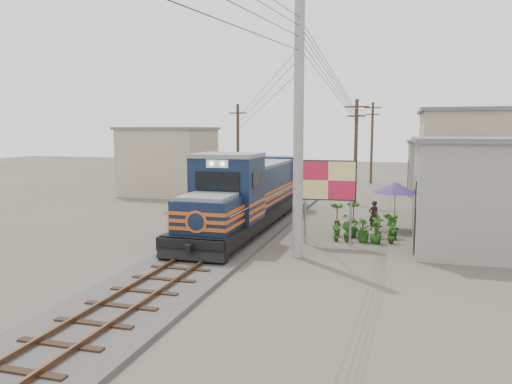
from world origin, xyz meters
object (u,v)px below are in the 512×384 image
(locomotive, at_px, (250,195))
(billboard, at_px, (328,182))
(vendor, at_px, (374,215))
(market_umbrella, at_px, (395,188))

(locomotive, xyz_separation_m, billboard, (4.35, -2.78, 1.06))
(locomotive, bearing_deg, vendor, 10.19)
(vendor, bearing_deg, billboard, 34.66)
(billboard, bearing_deg, vendor, 62.62)
(locomotive, relative_size, vendor, 10.44)
(billboard, relative_size, vendor, 2.50)
(locomotive, relative_size, market_umbrella, 6.03)
(locomotive, distance_m, billboard, 5.27)
(locomotive, xyz_separation_m, vendor, (6.14, 1.10, -0.95))
(billboard, height_order, market_umbrella, billboard)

